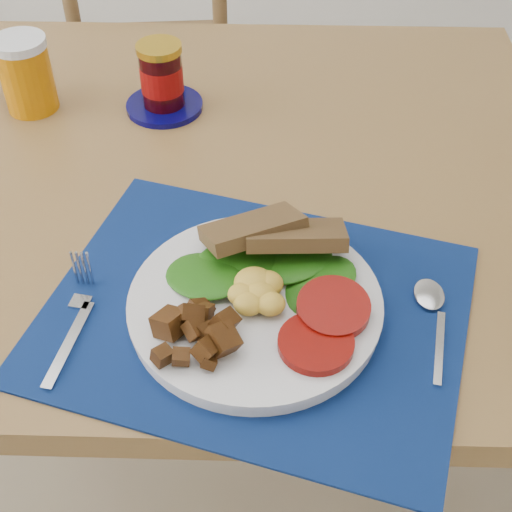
{
  "coord_description": "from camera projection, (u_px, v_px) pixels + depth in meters",
  "views": [
    {
      "loc": [
        0.27,
        -0.63,
        1.37
      ],
      "look_at": [
        0.25,
        -0.04,
        0.8
      ],
      "focal_mm": 50.0,
      "sensor_mm": 36.0,
      "label": 1
    }
  ],
  "objects": [
    {
      "name": "breakfast_plate",
      "position": [
        250.0,
        302.0,
        0.81
      ],
      "size": [
        0.29,
        0.29,
        0.07
      ],
      "rotation": [
        0.0,
        0.0,
        0.29
      ],
      "color": "silver",
      "rests_on": "placemat"
    },
    {
      "name": "table",
      "position": [
        99.0,
        208.0,
        1.09
      ],
      "size": [
        1.4,
        0.9,
        0.75
      ],
      "color": "brown",
      "rests_on": "ground"
    },
    {
      "name": "spoon",
      "position": [
        432.0,
        313.0,
        0.82
      ],
      "size": [
        0.04,
        0.16,
        0.0
      ],
      "rotation": [
        0.0,
        0.0,
        -0.2
      ],
      "color": "#B2B5BA",
      "rests_on": "placemat"
    },
    {
      "name": "placemat",
      "position": [
        255.0,
        312.0,
        0.83
      ],
      "size": [
        0.56,
        0.49,
        0.0
      ],
      "primitive_type": "cube",
      "rotation": [
        0.0,
        0.0,
        -0.28
      ],
      "color": "#041031",
      "rests_on": "table"
    },
    {
      "name": "chair_far",
      "position": [
        156.0,
        60.0,
        1.71
      ],
      "size": [
        0.41,
        0.39,
        1.01
      ],
      "rotation": [
        0.0,
        0.0,
        3.23
      ],
      "color": "brown",
      "rests_on": "ground"
    },
    {
      "name": "fork",
      "position": [
        76.0,
        317.0,
        0.82
      ],
      "size": [
        0.03,
        0.18,
        0.0
      ],
      "rotation": [
        0.0,
        0.0,
        -0.18
      ],
      "color": "#B2B5BA",
      "rests_on": "placemat"
    },
    {
      "name": "juice_glass",
      "position": [
        27.0,
        76.0,
        1.11
      ],
      "size": [
        0.08,
        0.08,
        0.11
      ],
      "primitive_type": "cylinder",
      "color": "#C77105",
      "rests_on": "table"
    },
    {
      "name": "jam_on_saucer",
      "position": [
        162.0,
        81.0,
        1.11
      ],
      "size": [
        0.12,
        0.12,
        0.11
      ],
      "color": "#060448",
      "rests_on": "table"
    }
  ]
}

